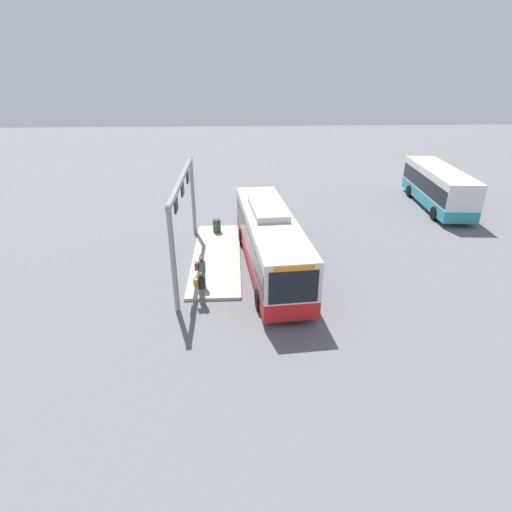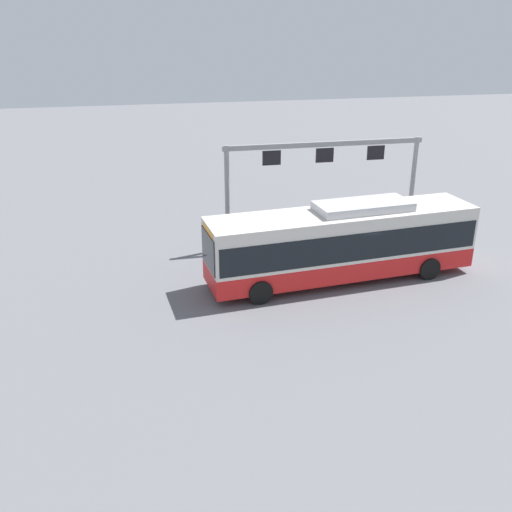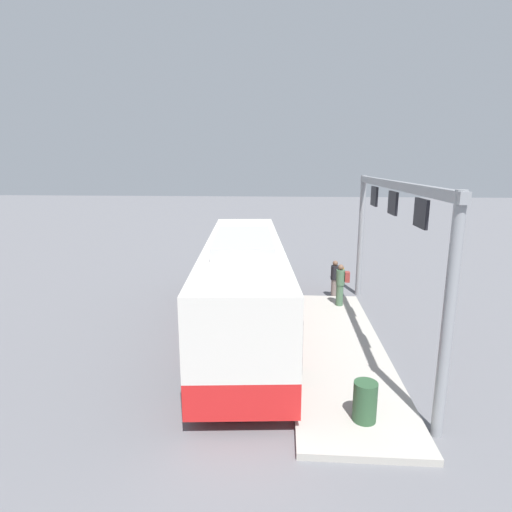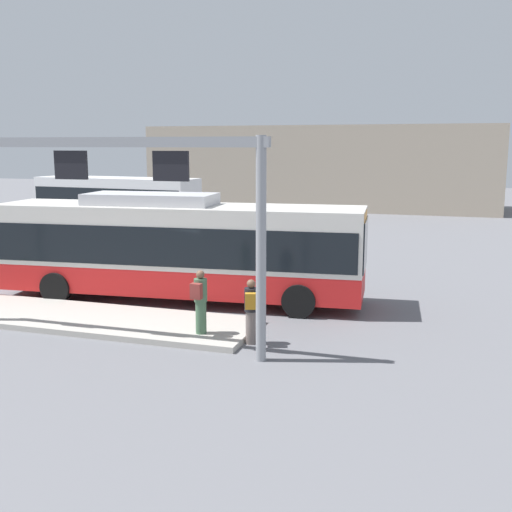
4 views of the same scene
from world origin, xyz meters
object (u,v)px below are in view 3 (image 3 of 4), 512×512
(person_boarding, at_px, (335,278))
(person_waiting_near, at_px, (341,284))
(trash_bin, at_px, (365,401))
(bus_main, at_px, (244,279))

(person_boarding, xyz_separation_m, person_waiting_near, (-1.36, -0.05, 0.16))
(person_waiting_near, distance_m, trash_bin, 7.65)
(trash_bin, bearing_deg, person_boarding, -2.63)
(bus_main, height_order, person_waiting_near, bus_main)
(bus_main, bearing_deg, trash_bin, -154.46)
(person_waiting_near, bearing_deg, person_boarding, -85.81)
(person_boarding, distance_m, trash_bin, 9.00)
(bus_main, distance_m, person_boarding, 5.17)
(bus_main, xyz_separation_m, trash_bin, (-5.36, -3.16, -1.20))
(bus_main, height_order, person_boarding, bus_main)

